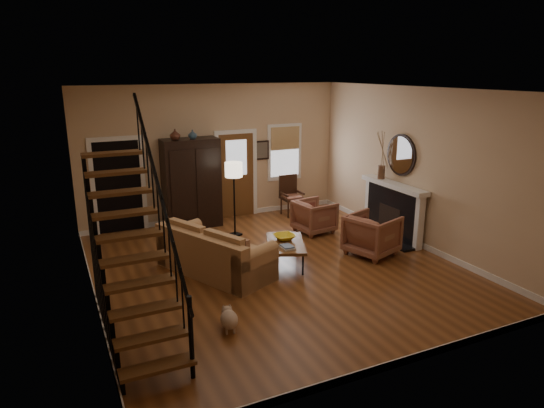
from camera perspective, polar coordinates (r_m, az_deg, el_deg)
name	(u,v)px	position (r m, az deg, el deg)	size (l,w,h in m)	color
room	(222,175)	(10.20, -5.88, 3.47)	(7.00, 7.33, 3.30)	brown
staircase	(131,227)	(6.74, -16.29, -2.66)	(0.94, 2.80, 3.20)	brown
fireplace	(394,205)	(11.01, 14.20, -0.13)	(0.33, 1.95, 2.30)	black
armoire	(191,183)	(11.51, -9.46, 2.42)	(1.30, 0.60, 2.10)	black
vase_a	(175,135)	(11.12, -11.34, 8.02)	(0.24, 0.24, 0.25)	#4C2619
vase_b	(193,134)	(11.22, -9.34, 8.09)	(0.20, 0.20, 0.21)	#334C60
sofa	(215,251)	(8.98, -6.69, -5.52)	(0.96, 2.23, 0.83)	tan
coffee_table	(285,253)	(9.33, 1.59, -5.82)	(0.69, 1.19, 0.45)	brown
bowl	(284,237)	(9.38, 1.47, -3.90)	(0.41, 0.41, 0.10)	gold
books	(287,247)	(8.94, 1.78, -5.06)	(0.22, 0.30, 0.06)	beige
armchair_left	(372,235)	(9.98, 11.68, -3.55)	(0.89, 0.92, 0.84)	brown
armchair_right	(314,216)	(11.14, 5.02, -1.47)	(0.80, 0.82, 0.75)	brown
floor_lamp	(234,200)	(10.77, -4.45, 0.51)	(0.39, 0.39, 1.68)	black
side_chair	(292,196)	(12.37, 2.34, 0.97)	(0.54, 0.54, 1.02)	#311B0F
dog	(229,321)	(7.18, -5.07, -13.52)	(0.25, 0.43, 0.31)	#CAA88A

